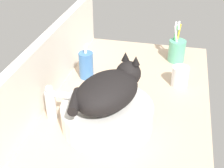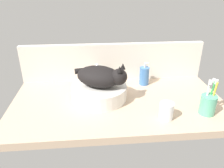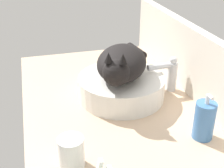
{
  "view_description": "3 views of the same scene",
  "coord_description": "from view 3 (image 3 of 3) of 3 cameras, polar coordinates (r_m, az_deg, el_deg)",
  "views": [
    {
      "loc": [
        -91.69,
        -16.64,
        69.22
      ],
      "look_at": [
        1.67,
        4.62,
        9.09
      ],
      "focal_mm": 50.0,
      "sensor_mm": 36.0,
      "label": 1
    },
    {
      "loc": [
        -13.25,
        -105.75,
        61.7
      ],
      "look_at": [
        -3.09,
        4.99,
        8.05
      ],
      "focal_mm": 35.0,
      "sensor_mm": 36.0,
      "label": 2
    },
    {
      "loc": [
        84.82,
        -25.97,
        56.57
      ],
      "look_at": [
        -2.35,
        -2.2,
        10.14
      ],
      "focal_mm": 50.0,
      "sensor_mm": 36.0,
      "label": 3
    }
  ],
  "objects": [
    {
      "name": "ground_plane",
      "position": [
        1.06,
        1.49,
        -6.25
      ],
      "size": [
        118.33,
        63.05,
        4.0
      ],
      "primitive_type": "cube",
      "color": "tan"
    },
    {
      "name": "backsplash_panel",
      "position": [
        1.11,
        16.5,
        2.43
      ],
      "size": [
        118.33,
        3.6,
        24.53
      ],
      "primitive_type": "cube",
      "color": "silver",
      "rests_on": "ground_plane"
    },
    {
      "name": "sink_basin",
      "position": [
        1.13,
        1.72,
        -0.57
      ],
      "size": [
        31.02,
        31.02,
        8.21
      ],
      "primitive_type": "cylinder",
      "color": "silver",
      "rests_on": "ground_plane"
    },
    {
      "name": "cat",
      "position": [
        1.07,
        1.73,
        3.76
      ],
      "size": [
        30.08,
        26.0,
        14.0
      ],
      "color": "black",
      "rests_on": "sink_basin"
    },
    {
      "name": "faucet",
      "position": [
        1.18,
        10.5,
        2.04
      ],
      "size": [
        3.6,
        11.82,
        13.6
      ],
      "color": "silver",
      "rests_on": "ground_plane"
    },
    {
      "name": "soap_dispenser",
      "position": [
        0.95,
        16.51,
        -6.39
      ],
      "size": [
        6.09,
        6.09,
        14.84
      ],
      "color": "#3F72B2",
      "rests_on": "ground_plane"
    },
    {
      "name": "water_glass",
      "position": [
        0.83,
        -7.44,
        -12.6
      ],
      "size": [
        6.89,
        6.89,
        8.52
      ],
      "color": "white",
      "rests_on": "ground_plane"
    }
  ]
}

